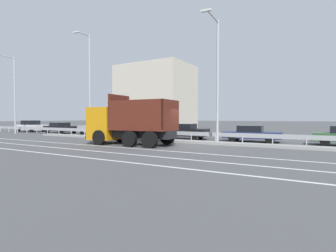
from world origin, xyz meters
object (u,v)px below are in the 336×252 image
median_road_sign (106,125)px  street_lamp_2 (217,75)px  parked_car_0 (31,126)px  parked_car_2 (96,128)px  street_lamp_0 (13,91)px  parked_car_3 (129,130)px  street_lamp_1 (89,82)px  parked_car_1 (61,128)px  dump_truck (122,126)px  parked_car_5 (252,133)px  parked_car_4 (183,131)px

median_road_sign → street_lamp_2: street_lamp_2 is taller
parked_car_0 → parked_car_2: size_ratio=1.03×
street_lamp_0 → parked_car_3: street_lamp_0 is taller
street_lamp_1 → parked_car_3: 6.18m
median_road_sign → parked_car_0: 17.56m
parked_car_3 → parked_car_0: bearing=-86.7°
street_lamp_0 → parked_car_0: 5.92m
parked_car_2 → parked_car_1: bearing=95.5°
dump_truck → street_lamp_2: street_lamp_2 is taller
street_lamp_0 → parked_car_2: size_ratio=2.05×
dump_truck → street_lamp_1: (-7.10, 3.43, 4.09)m
street_lamp_1 → parked_car_1: (-8.46, 3.13, -4.74)m
parked_car_1 → parked_car_5: (23.21, 0.02, -0.03)m
parked_car_5 → dump_truck: bearing=-53.9°
median_road_sign → parked_car_0: bearing=168.8°
street_lamp_0 → street_lamp_1: 13.01m
median_road_sign → parked_car_3: median_road_sign is taller
street_lamp_1 → parked_car_2: bearing=127.7°
street_lamp_0 → street_lamp_1: street_lamp_1 is taller
parked_car_3 → parked_car_4: (6.45, -0.38, 0.04)m
median_road_sign → parked_car_5: median_road_sign is taller
parked_car_3 → parked_car_5: (12.43, -0.07, -0.01)m
street_lamp_2 → dump_truck: bearing=-150.7°
parked_car_1 → parked_car_3: parked_car_1 is taller
parked_car_1 → parked_car_5: size_ratio=1.04×
median_road_sign → parked_car_1: 11.17m
dump_truck → street_lamp_2: size_ratio=0.74×
parked_car_2 → parked_car_5: parked_car_2 is taller
parked_car_0 → street_lamp_0: bearing=27.8°
dump_truck → street_lamp_1: street_lamp_1 is taller
parked_car_2 → parked_car_3: (4.89, -0.13, -0.07)m
street_lamp_2 → parked_car_0: bearing=173.0°
street_lamp_1 → parked_car_1: size_ratio=2.12×
parked_car_3 → parked_car_4: 6.46m
street_lamp_1 → parked_car_2: (-2.58, 3.34, -4.69)m
dump_truck → street_lamp_2: bearing=-64.2°
parked_car_4 → parked_car_2: bearing=83.3°
dump_truck → parked_car_0: size_ratio=1.40×
street_lamp_0 → parked_car_3: 16.30m
parked_car_0 → parked_car_5: parked_car_0 is taller
dump_truck → street_lamp_0: street_lamp_0 is taller
parked_car_5 → parked_car_0: bearing=-95.0°
street_lamp_1 → median_road_sign: bearing=-1.5°
street_lamp_0 → parked_car_3: size_ratio=2.15×
median_road_sign → street_lamp_0: (-15.23, -0.01, 3.98)m
street_lamp_2 → parked_car_2: 16.53m
parked_car_5 → median_road_sign: bearing=-80.3°
dump_truck → parked_car_5: (7.65, 6.58, -0.67)m
parked_car_1 → parked_car_4: bearing=92.2°
parked_car_0 → parked_car_2: (12.42, -0.02, -0.03)m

